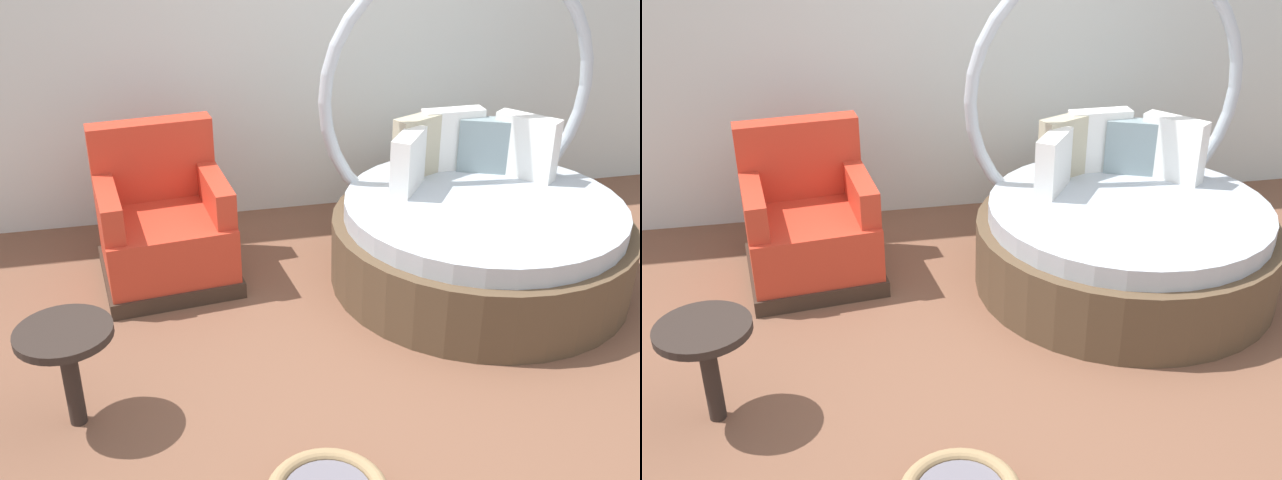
{
  "view_description": "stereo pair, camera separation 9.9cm",
  "coord_description": "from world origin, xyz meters",
  "views": [
    {
      "loc": [
        -1.16,
        -3.0,
        2.42
      ],
      "look_at": [
        -0.35,
        0.59,
        0.55
      ],
      "focal_mm": 43.13,
      "sensor_mm": 36.0,
      "label": 1
    },
    {
      "loc": [
        -1.06,
        -3.02,
        2.42
      ],
      "look_at": [
        -0.35,
        0.59,
        0.55
      ],
      "focal_mm": 43.13,
      "sensor_mm": 36.0,
      "label": 2
    }
  ],
  "objects": [
    {
      "name": "back_wall",
      "position": [
        0.0,
        2.3,
        1.4
      ],
      "size": [
        8.0,
        0.12,
        2.8
      ],
      "primitive_type": "cube",
      "color": "silver",
      "rests_on": "ground_plane"
    },
    {
      "name": "round_daybed",
      "position": [
        0.73,
        0.98,
        0.38
      ],
      "size": [
        1.83,
        1.83,
        1.97
      ],
      "color": "brown",
      "rests_on": "ground_plane"
    },
    {
      "name": "side_table",
      "position": [
        -1.65,
        0.04,
        0.43
      ],
      "size": [
        0.44,
        0.44,
        0.52
      ],
      "color": "#2D231E",
      "rests_on": "ground_plane"
    },
    {
      "name": "red_armchair",
      "position": [
        -1.16,
        1.39,
        0.33
      ],
      "size": [
        0.89,
        0.89,
        0.94
      ],
      "color": "#38281E",
      "rests_on": "ground_plane"
    },
    {
      "name": "ground_plane",
      "position": [
        0.0,
        0.0,
        -0.01
      ],
      "size": [
        8.0,
        8.0,
        0.02
      ],
      "primitive_type": "cube",
      "color": "brown"
    }
  ]
}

